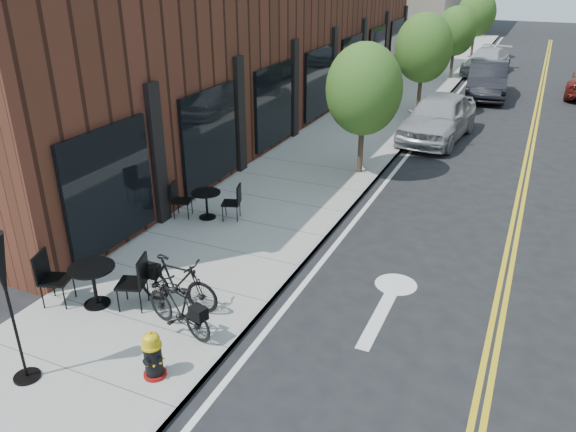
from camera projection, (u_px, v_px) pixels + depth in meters
The scene contains 16 objects.
ground at pixel (229, 353), 9.37m from camera, with size 120.00×120.00×0.00m, color black.
sidewalk_near at pixel (328, 158), 18.36m from camera, with size 4.00×70.00×0.12m, color #9E9B93.
building_near at pixel (258, 28), 21.92m from camera, with size 5.00×28.00×7.00m, color #4A2517.
tree_near_a at pixel (364, 89), 15.95m from camera, with size 2.20×2.20×3.81m.
tree_near_b at pixel (424, 48), 22.52m from camera, with size 2.30×2.30×3.98m.
tree_near_c at pixel (456, 31), 29.22m from camera, with size 2.10×2.10×3.67m.
tree_near_d at pixel (477, 13), 35.73m from camera, with size 2.40×2.40×4.11m.
fire_hydrant at pixel (153, 355), 8.54m from camera, with size 0.39×0.39×0.82m.
bicycle_left at pixel (178, 307), 9.56m from camera, with size 0.44×1.56×0.94m, color black.
bicycle_right at pixel (177, 283), 10.22m from camera, with size 0.48×1.69×1.01m, color black.
bistro_set_b at pixel (93, 280), 10.26m from camera, with size 1.98×1.10×1.04m.
bistro_set_c at pixel (206, 201), 13.79m from camera, with size 1.70×0.91×0.90m.
patio_umbrella at pixel (3, 278), 7.91m from camera, with size 0.40×0.40×2.48m.
parked_car_a at pixel (438, 117), 20.11m from camera, with size 1.94×4.83×1.64m, color #A0A3A8.
parked_car_b at pixel (487, 80), 26.29m from camera, with size 1.70×4.87×1.60m, color black.
parked_car_c at pixel (487, 61), 31.69m from camera, with size 1.94×4.78×1.39m, color silver.
Camera 1 is at (4.01, -6.47, 6.01)m, focal length 35.00 mm.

